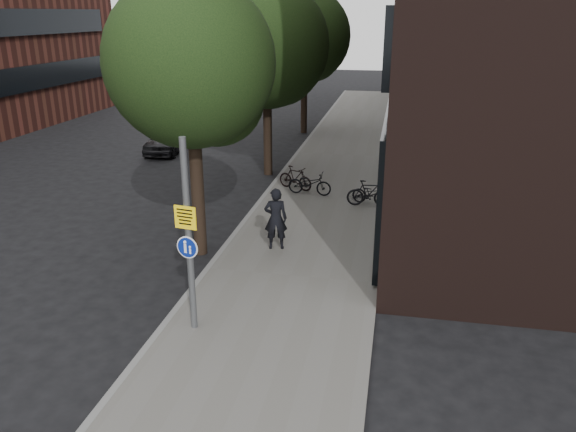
% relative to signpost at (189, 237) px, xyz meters
% --- Properties ---
extents(ground, '(120.00, 120.00, 0.00)m').
position_rel_signpost_xyz_m(ground, '(1.31, -0.46, -2.22)').
color(ground, black).
rests_on(ground, ground).
extents(sidewalk, '(4.50, 60.00, 0.12)m').
position_rel_signpost_xyz_m(sidewalk, '(1.56, 9.54, -2.16)').
color(sidewalk, '#5F5D58').
rests_on(sidewalk, ground).
extents(curb_edge, '(0.15, 60.00, 0.13)m').
position_rel_signpost_xyz_m(curb_edge, '(-0.69, 9.54, -2.15)').
color(curb_edge, slate).
rests_on(curb_edge, ground).
extents(street_tree_near, '(4.40, 4.40, 7.50)m').
position_rel_signpost_xyz_m(street_tree_near, '(-1.22, 4.19, 2.89)').
color(street_tree_near, black).
rests_on(street_tree_near, ground).
extents(street_tree_mid, '(5.00, 5.00, 7.80)m').
position_rel_signpost_xyz_m(street_tree_mid, '(-1.22, 12.69, 2.89)').
color(street_tree_mid, black).
rests_on(street_tree_mid, ground).
extents(street_tree_far, '(5.00, 5.00, 7.80)m').
position_rel_signpost_xyz_m(street_tree_far, '(-1.22, 21.69, 2.89)').
color(street_tree_far, black).
rests_on(street_tree_far, ground).
extents(signpost, '(0.48, 0.14, 4.15)m').
position_rel_signpost_xyz_m(signpost, '(0.00, 0.00, 0.00)').
color(signpost, '#595B5E').
rests_on(signpost, sidewalk).
extents(pedestrian, '(0.73, 0.55, 1.80)m').
position_rel_signpost_xyz_m(pedestrian, '(0.80, 4.55, -1.20)').
color(pedestrian, black).
rests_on(pedestrian, sidewalk).
extents(parked_bike_facade_near, '(1.62, 0.98, 0.80)m').
position_rel_signpost_xyz_m(parked_bike_facade_near, '(3.31, 9.00, -1.70)').
color(parked_bike_facade_near, black).
rests_on(parked_bike_facade_near, sidewalk).
extents(parked_bike_facade_far, '(1.58, 0.60, 0.93)m').
position_rel_signpost_xyz_m(parked_bike_facade_far, '(3.18, 8.84, -1.64)').
color(parked_bike_facade_far, black).
rests_on(parked_bike_facade_far, sidewalk).
extents(parked_bike_curb_near, '(1.69, 0.76, 0.86)m').
position_rel_signpost_xyz_m(parked_bike_curb_near, '(0.95, 9.73, -1.67)').
color(parked_bike_curb_near, black).
rests_on(parked_bike_curb_near, sidewalk).
extents(parked_bike_curb_far, '(1.53, 1.01, 0.89)m').
position_rel_signpost_xyz_m(parked_bike_curb_far, '(0.31, 10.29, -1.65)').
color(parked_bike_curb_far, black).
rests_on(parked_bike_curb_far, sidewalk).
extents(parked_car_near, '(1.84, 3.97, 1.32)m').
position_rel_signpost_xyz_m(parked_car_near, '(-7.09, 15.64, -1.56)').
color(parked_car_near, black).
rests_on(parked_car_near, ground).
extents(parked_car_mid, '(1.49, 3.52, 1.13)m').
position_rel_signpost_xyz_m(parked_car_mid, '(-6.59, 22.66, -1.65)').
color(parked_car_mid, maroon).
rests_on(parked_car_mid, ground).
extents(parked_car_far, '(2.14, 4.55, 1.28)m').
position_rel_signpost_xyz_m(parked_car_far, '(-7.14, 29.43, -1.58)').
color(parked_car_far, '#19212E').
rests_on(parked_car_far, ground).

